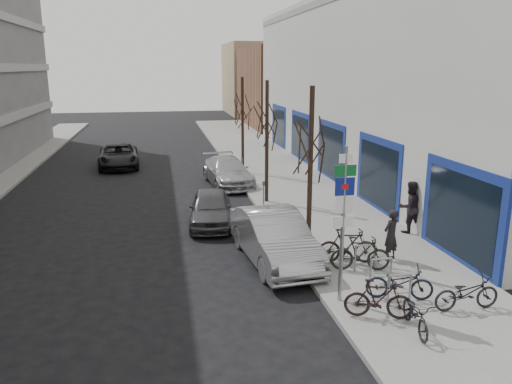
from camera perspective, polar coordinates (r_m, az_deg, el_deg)
name	(u,v)px	position (r m, az deg, el deg)	size (l,w,h in m)	color
ground	(249,314)	(12.96, -0.82, -13.72)	(120.00, 120.00, 0.00)	black
sidewalk_east	(307,201)	(23.04, 5.83, -0.98)	(5.00, 70.00, 0.15)	slate
commercial_building	(482,85)	(33.26, 24.39, 11.10)	(20.00, 32.00, 10.00)	#B7B7B2
brick_building_far	(304,87)	(53.47, 5.48, 11.88)	(12.00, 14.00, 8.00)	brown
tan_building_far	(276,79)	(68.09, 2.28, 12.82)	(13.00, 12.00, 9.00)	#937A5B
highway_sign_pole	(343,215)	(12.62, 9.95, -2.64)	(0.55, 0.10, 4.20)	gray
bike_rack	(381,269)	(14.28, 14.09, -8.52)	(0.66, 2.26, 0.83)	gray
tree_near	(311,132)	(15.60, 6.33, 6.87)	(1.80, 1.80, 5.50)	black
tree_mid	(267,113)	(21.86, 1.26, 9.01)	(1.80, 1.80, 5.50)	black
tree_far	(242,103)	(28.23, -1.56, 10.17)	(1.80, 1.80, 5.50)	black
meter_front	(299,236)	(15.74, 4.98, -4.98)	(0.10, 0.08, 1.27)	gray
meter_mid	(264,193)	(20.86, 0.88, -0.13)	(0.10, 0.08, 1.27)	gray
meter_back	(242,168)	(26.13, -1.59, 2.79)	(0.10, 0.08, 1.27)	gray
bike_near_left	(416,312)	(12.27, 17.83, -12.91)	(0.46, 1.54, 0.94)	black
bike_near_right	(379,299)	(12.57, 13.85, -11.75)	(0.49, 1.66, 1.01)	black
bike_mid_curb	(400,280)	(13.67, 16.10, -9.63)	(0.52, 1.73, 1.06)	black
bike_mid_inner	(360,253)	(15.19, 11.85, -6.85)	(0.53, 1.78, 1.08)	black
bike_far_curb	(467,290)	(13.65, 22.98, -10.27)	(0.52, 1.72, 1.05)	black
bike_far_inner	(347,246)	(15.67, 10.41, -6.04)	(0.55, 1.86, 1.13)	black
parked_car_front	(274,238)	(15.82, 2.10, -5.22)	(1.72, 4.94, 1.63)	#9D9CA1
parked_car_mid	(211,208)	(19.63, -5.20, -1.81)	(1.61, 3.99, 1.36)	#444449
parked_car_back	(228,171)	(26.22, -3.26, 2.36)	(2.00, 4.92, 1.43)	#ABAAAF
lane_car	(119,156)	(32.05, -15.42, 4.02)	(2.33, 5.06, 1.41)	black
pedestrian_near	(391,235)	(16.15, 15.16, -4.75)	(0.59, 0.39, 1.63)	black
pedestrian_far	(410,207)	(18.96, 17.16, -1.60)	(0.71, 0.48, 1.94)	black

